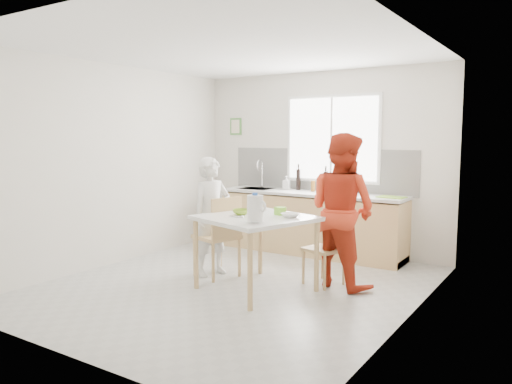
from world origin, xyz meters
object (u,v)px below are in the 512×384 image
(bowl_white, at_px, (290,215))
(milk_jug, at_px, (255,208))
(chair_far, at_px, (328,245))
(person_red, at_px, (342,210))
(bowl_green, at_px, (241,212))
(wine_bottle_b, at_px, (326,181))
(person_white, at_px, (212,216))
(chair_left, at_px, (220,233))
(wine_bottle_a, at_px, (298,179))
(dining_table, at_px, (256,224))

(bowl_white, relative_size, milk_jug, 0.66)
(chair_far, bearing_deg, milk_jug, -91.35)
(person_red, bearing_deg, milk_jug, 80.87)
(bowl_green, relative_size, milk_jug, 0.66)
(chair_far, bearing_deg, bowl_white, -95.06)
(bowl_green, distance_m, wine_bottle_b, 2.14)
(person_white, relative_size, bowl_green, 7.62)
(chair_left, xyz_separation_m, person_red, (1.38, 0.49, 0.33))
(bowl_white, height_order, milk_jug, milk_jug)
(wine_bottle_a, bearing_deg, wine_bottle_b, 4.00)
(dining_table, relative_size, wine_bottle_a, 4.28)
(chair_left, xyz_separation_m, bowl_white, (1.00, -0.04, 0.32))
(bowl_green, distance_m, milk_jug, 0.59)
(dining_table, height_order, milk_jug, milk_jug)
(chair_far, distance_m, wine_bottle_b, 1.73)
(person_red, xyz_separation_m, milk_jug, (-0.51, -1.05, 0.12))
(bowl_green, height_order, wine_bottle_b, wine_bottle_b)
(dining_table, xyz_separation_m, milk_jug, (0.23, -0.36, 0.25))
(chair_left, height_order, milk_jug, milk_jug)
(dining_table, relative_size, bowl_green, 7.05)
(bowl_white, height_order, wine_bottle_b, wine_bottle_b)
(chair_far, height_order, bowl_green, bowl_green)
(person_white, bearing_deg, dining_table, -90.00)
(person_red, bearing_deg, chair_far, 20.32)
(dining_table, relative_size, chair_far, 1.62)
(dining_table, xyz_separation_m, bowl_green, (-0.21, 0.01, 0.12))
(chair_far, distance_m, milk_jug, 1.22)
(person_red, distance_m, milk_jug, 1.17)
(chair_far, height_order, milk_jug, milk_jug)
(chair_far, relative_size, wine_bottle_a, 2.65)
(bowl_green, height_order, wine_bottle_a, wine_bottle_a)
(chair_far, bearing_deg, person_red, 20.32)
(person_white, relative_size, person_red, 0.83)
(person_red, distance_m, wine_bottle_a, 1.95)
(dining_table, relative_size, person_red, 0.77)
(person_red, bearing_deg, bowl_green, 52.46)
(chair_left, distance_m, wine_bottle_b, 2.07)
(wine_bottle_b, bearing_deg, person_white, -109.39)
(bowl_white, distance_m, wine_bottle_b, 2.06)
(chair_far, xyz_separation_m, wine_bottle_b, (-0.72, 1.46, 0.60))
(chair_far, relative_size, person_white, 0.57)
(bowl_white, bearing_deg, dining_table, -156.96)
(dining_table, bearing_deg, milk_jug, -57.45)
(chair_left, distance_m, bowl_green, 0.58)
(person_white, bearing_deg, bowl_white, -77.73)
(chair_far, relative_size, wine_bottle_b, 2.83)
(milk_jug, relative_size, wine_bottle_a, 0.91)
(chair_left, height_order, person_white, person_white)
(dining_table, height_order, chair_left, chair_left)
(person_red, bearing_deg, person_white, 32.72)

